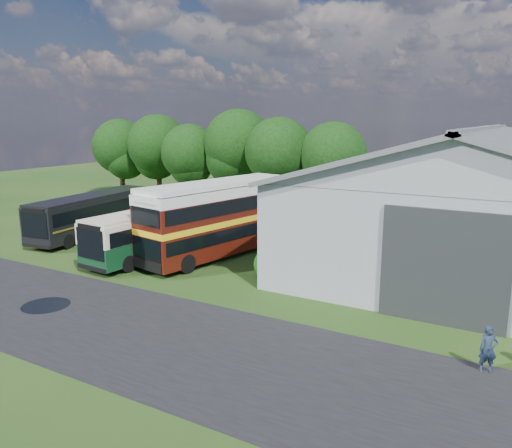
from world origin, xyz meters
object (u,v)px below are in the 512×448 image
Objects in this scene: bus_dark_single at (93,214)px; bus_maroon_double at (218,219)px; bus_green_single at (161,230)px; visitor_a at (488,350)px; storage_shed at (480,193)px.

bus_maroon_double is at bearing -7.82° from bus_dark_single.
visitor_a is at bearing -13.59° from bus_green_single.
bus_maroon_double is at bearing 28.07° from bus_green_single.
bus_dark_single is at bearing 141.99° from visitor_a.
bus_green_single is 8.26m from bus_dark_single.
storage_shed is 2.15× the size of bus_maroon_double.
bus_maroon_double reaches higher than visitor_a.
bus_dark_single reaches higher than bus_green_single.
storage_shed is 16.03m from visitor_a.
storage_shed is 20.11m from bus_green_single.
visitor_a is at bearing -82.03° from storage_shed.
bus_maroon_double is (-14.32, -7.68, -1.77)m from storage_shed.
storage_shed is at bearing 31.52° from bus_green_single.
storage_shed is 2.21× the size of bus_green_single.
bus_green_single is 6.72× the size of visitor_a.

